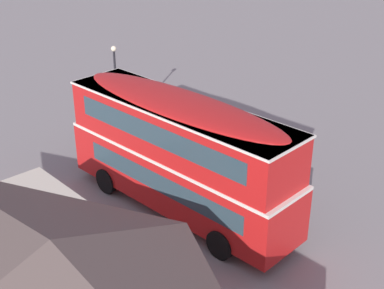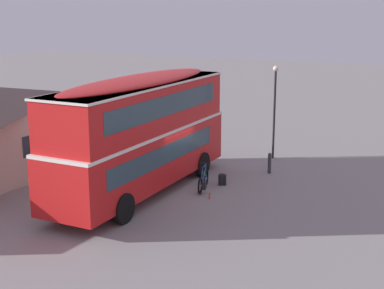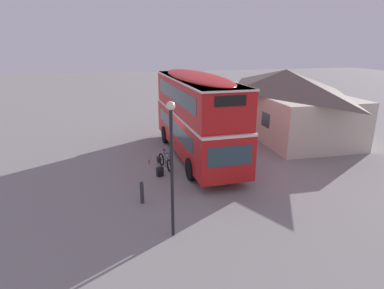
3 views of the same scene
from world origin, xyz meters
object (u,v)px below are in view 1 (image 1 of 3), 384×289
kerb_bollard (163,134)px  touring_bicycle (192,172)px  water_bottle_red_squeeze (217,178)px  backpack_on_ground (183,163)px  street_lamp (116,80)px  double_decker_bus (179,151)px

kerb_bollard → touring_bicycle: bearing=156.9°
water_bottle_red_squeeze → kerb_bollard: kerb_bollard is taller
backpack_on_ground → touring_bicycle: bearing=157.8°
street_lamp → kerb_bollard: size_ratio=4.81×
touring_bicycle → kerb_bollard: size_ratio=1.79×
double_decker_bus → kerb_bollard: bearing=-35.6°
double_decker_bus → touring_bicycle: 3.40m
backpack_on_ground → water_bottle_red_squeeze: backpack_on_ground is taller
street_lamp → kerb_bollard: bearing=-163.2°
double_decker_bus → backpack_on_ground: size_ratio=20.20×
kerb_bollard → street_lamp: bearing=16.8°
backpack_on_ground → double_decker_bus: bearing=134.4°
double_decker_bus → water_bottle_red_squeeze: bearing=-78.7°
double_decker_bus → kerb_bollard: double_decker_bus is taller
street_lamp → water_bottle_red_squeeze: bearing=179.8°
backpack_on_ground → kerb_bollard: (2.64, -1.15, 0.23)m
double_decker_bus → water_bottle_red_squeeze: double_decker_bus is taller
double_decker_bus → water_bottle_red_squeeze: 3.82m
backpack_on_ground → street_lamp: (5.27, -0.36, 2.62)m
double_decker_bus → street_lamp: bearing=-20.2°
double_decker_bus → backpack_on_ground: (2.43, -2.49, -2.38)m
street_lamp → kerb_bollard: 3.64m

